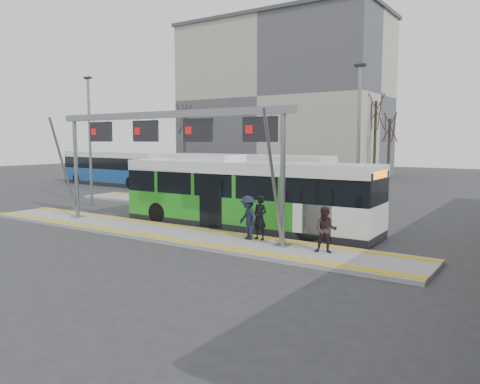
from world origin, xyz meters
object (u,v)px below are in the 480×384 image
object	(u,v)px
passenger_a	(260,218)
hero_bus	(245,195)
passenger_b	(326,230)
gantry	(164,135)
passenger_c	(248,218)

from	to	relation	value
passenger_a	hero_bus	bearing A→B (deg)	140.96
passenger_a	passenger_b	xyz separation A→B (m)	(3.07, -0.61, -0.06)
gantry	passenger_c	xyz separation A→B (m)	(4.15, 0.32, -3.27)
passenger_a	passenger_c	bearing A→B (deg)	-148.16
hero_bus	passenger_a	bearing A→B (deg)	-47.41
passenger_a	passenger_b	size ratio (longest dim) A/B	1.08
gantry	passenger_b	xyz separation A→B (m)	(7.65, -0.09, -3.33)
gantry	passenger_c	bearing A→B (deg)	4.36
hero_bus	passenger_a	xyz separation A→B (m)	(2.29, -2.40, -0.54)
passenger_b	hero_bus	bearing A→B (deg)	133.08
gantry	hero_bus	xyz separation A→B (m)	(2.29, 2.91, -2.73)
passenger_a	passenger_b	world-z (taller)	passenger_a
gantry	passenger_b	world-z (taller)	gantry
passenger_a	passenger_c	distance (m)	0.47
hero_bus	passenger_c	distance (m)	3.24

